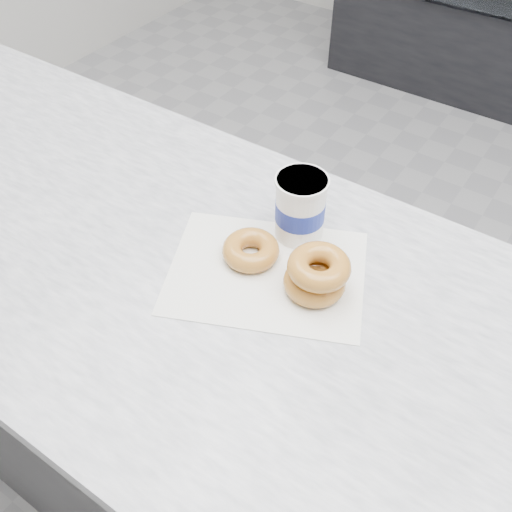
# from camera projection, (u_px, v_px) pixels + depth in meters

# --- Properties ---
(ground) EXTENTS (5.00, 5.00, 0.00)m
(ground) POSITION_uv_depth(u_px,v_px,m) (386.00, 376.00, 1.90)
(ground) COLOR #97979A
(ground) RESTS_ON ground
(counter) EXTENTS (3.06, 0.76, 0.90)m
(counter) POSITION_uv_depth(u_px,v_px,m) (300.00, 459.00, 1.23)
(counter) COLOR #333335
(counter) RESTS_ON ground
(wax_paper) EXTENTS (0.42, 0.38, 0.00)m
(wax_paper) POSITION_uv_depth(u_px,v_px,m) (267.00, 272.00, 1.00)
(wax_paper) COLOR silver
(wax_paper) RESTS_ON counter
(donut_single) EXTENTS (0.13, 0.13, 0.04)m
(donut_single) POSITION_uv_depth(u_px,v_px,m) (251.00, 250.00, 1.01)
(donut_single) COLOR #B97533
(donut_single) RESTS_ON wax_paper
(donut_stack) EXTENTS (0.14, 0.14, 0.07)m
(donut_stack) POSITION_uv_depth(u_px,v_px,m) (317.00, 274.00, 0.95)
(donut_stack) COLOR #B97533
(donut_stack) RESTS_ON wax_paper
(coffee_cup) EXTENTS (0.11, 0.11, 0.13)m
(coffee_cup) POSITION_uv_depth(u_px,v_px,m) (300.00, 207.00, 1.02)
(coffee_cup) COLOR white
(coffee_cup) RESTS_ON counter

